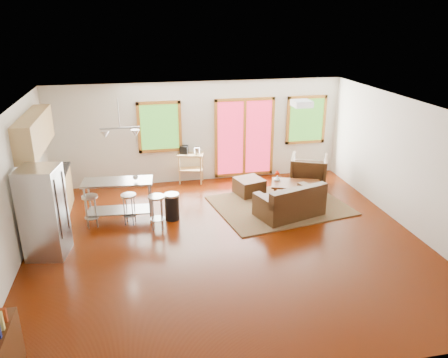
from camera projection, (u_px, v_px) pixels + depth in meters
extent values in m
cube|color=#340D00|center=(227.00, 242.00, 8.48)|extent=(7.50, 7.00, 0.02)
cube|color=silver|center=(227.00, 109.00, 7.56)|extent=(7.50, 7.00, 0.02)
cube|color=beige|center=(199.00, 132.00, 11.23)|extent=(7.50, 0.02, 2.60)
cube|color=beige|center=(8.00, 196.00, 7.31)|extent=(0.02, 7.00, 2.60)
cube|color=beige|center=(411.00, 166.00, 8.73)|extent=(0.02, 7.00, 2.60)
cube|color=beige|center=(294.00, 290.00, 4.80)|extent=(7.50, 0.02, 2.60)
cube|color=#275318|center=(160.00, 127.00, 10.93)|extent=(0.94, 0.02, 1.14)
cube|color=#93561B|center=(158.00, 103.00, 10.71)|extent=(1.10, 0.05, 0.08)
cube|color=#93561B|center=(161.00, 150.00, 11.15)|extent=(1.10, 0.05, 0.08)
cube|color=#93561B|center=(139.00, 128.00, 10.83)|extent=(0.08, 0.05, 1.30)
cube|color=#93561B|center=(180.00, 126.00, 11.03)|extent=(0.08, 0.05, 1.30)
cube|color=#AC1A33|center=(244.00, 138.00, 11.49)|extent=(1.44, 0.02, 1.94)
cube|color=#93561B|center=(245.00, 99.00, 11.13)|extent=(1.60, 0.05, 0.08)
cube|color=#93561B|center=(244.00, 174.00, 11.84)|extent=(1.60, 0.05, 0.08)
cube|color=#93561B|center=(216.00, 139.00, 11.34)|extent=(0.08, 0.05, 2.10)
cube|color=#93561B|center=(272.00, 136.00, 11.63)|extent=(0.08, 0.05, 2.10)
cube|color=#93561B|center=(244.00, 138.00, 11.49)|extent=(0.08, 0.05, 1.94)
cube|color=#275318|center=(306.00, 120.00, 11.67)|extent=(0.94, 0.02, 1.14)
cube|color=#93561B|center=(308.00, 97.00, 11.45)|extent=(1.10, 0.05, 0.08)
cube|color=#93561B|center=(305.00, 142.00, 11.88)|extent=(1.10, 0.05, 0.08)
cube|color=#93561B|center=(288.00, 121.00, 11.57)|extent=(0.08, 0.05, 1.30)
cube|color=#93561B|center=(324.00, 119.00, 11.76)|extent=(0.08, 0.05, 1.30)
cube|color=#3D542F|center=(280.00, 205.00, 10.07)|extent=(3.24, 2.70, 0.03)
cube|color=black|center=(289.00, 207.00, 9.53)|extent=(1.58, 1.18, 0.39)
cube|color=black|center=(299.00, 196.00, 9.15)|extent=(1.40, 0.60, 0.36)
cube|color=black|center=(266.00, 201.00, 9.16)|extent=(0.42, 0.82, 0.15)
cube|color=black|center=(312.00, 191.00, 9.71)|extent=(0.42, 0.82, 0.15)
cube|color=black|center=(277.00, 199.00, 9.34)|extent=(0.71, 0.67, 0.11)
cube|color=black|center=(300.00, 193.00, 9.62)|extent=(0.71, 0.67, 0.11)
cube|color=#341808|center=(296.00, 184.00, 10.21)|extent=(1.28, 1.00, 0.04)
cube|color=#341808|center=(275.00, 196.00, 10.12)|extent=(0.09, 0.09, 0.40)
cube|color=#341808|center=(316.00, 198.00, 10.00)|extent=(0.09, 0.09, 0.40)
cube|color=#341808|center=(275.00, 188.00, 10.57)|extent=(0.09, 0.09, 0.40)
cube|color=#341808|center=(315.00, 190.00, 10.46)|extent=(0.09, 0.09, 0.40)
imported|color=black|center=(309.00, 170.00, 11.06)|extent=(1.15, 1.12, 0.91)
cube|color=black|center=(249.00, 187.00, 10.64)|extent=(0.76, 0.76, 0.41)
imported|color=silver|center=(277.00, 179.00, 10.37)|extent=(0.18, 0.19, 0.16)
sphere|color=#B81900|center=(278.00, 173.00, 10.34)|extent=(0.07, 0.07, 0.06)
sphere|color=#B81900|center=(276.00, 173.00, 10.30)|extent=(0.07, 0.07, 0.06)
sphere|color=#B81900|center=(277.00, 172.00, 10.34)|extent=(0.07, 0.07, 0.06)
imported|color=maroon|center=(309.00, 179.00, 10.22)|extent=(0.21, 0.05, 0.28)
cube|color=tan|center=(51.00, 201.00, 9.23)|extent=(0.60, 2.20, 0.90)
cube|color=black|center=(48.00, 180.00, 9.06)|extent=(0.64, 2.24, 0.04)
cube|color=tan|center=(34.00, 132.00, 8.67)|extent=(0.36, 2.20, 0.70)
cylinder|color=#B7BABC|center=(43.00, 184.00, 8.56)|extent=(0.12, 0.12, 0.18)
cube|color=black|center=(50.00, 168.00, 9.38)|extent=(0.22, 0.18, 0.20)
cube|color=#B7BABC|center=(44.00, 213.00, 7.76)|extent=(0.77, 0.76, 1.69)
cube|color=gray|center=(62.00, 212.00, 7.77)|extent=(0.12, 0.61, 1.65)
cylinder|color=gray|center=(59.00, 210.00, 7.53)|extent=(0.03, 0.03, 1.12)
cylinder|color=gray|center=(66.00, 200.00, 7.91)|extent=(0.03, 0.03, 1.12)
cube|color=#B7BABC|center=(117.00, 182.00, 9.06)|extent=(1.48, 0.69, 0.04)
cube|color=gray|center=(120.00, 210.00, 9.29)|extent=(1.38, 0.61, 0.03)
cylinder|color=gray|center=(86.00, 207.00, 8.95)|extent=(0.04, 0.04, 0.87)
cylinder|color=gray|center=(150.00, 204.00, 9.09)|extent=(0.04, 0.04, 0.87)
cylinder|color=gray|center=(90.00, 199.00, 9.35)|extent=(0.04, 0.04, 0.87)
cylinder|color=gray|center=(151.00, 196.00, 9.50)|extent=(0.04, 0.04, 0.87)
imported|color=silver|center=(135.00, 177.00, 8.99)|extent=(0.13, 0.12, 0.11)
cylinder|color=#B7BABC|center=(90.00, 197.00, 8.87)|extent=(0.38, 0.38, 0.04)
cylinder|color=gray|center=(95.00, 210.00, 9.10)|extent=(0.03, 0.03, 0.65)
cylinder|color=gray|center=(87.00, 211.00, 9.04)|extent=(0.03, 0.03, 0.65)
cylinder|color=gray|center=(87.00, 214.00, 8.89)|extent=(0.03, 0.03, 0.65)
cylinder|color=gray|center=(96.00, 213.00, 8.95)|extent=(0.03, 0.03, 0.65)
cylinder|color=gray|center=(92.00, 217.00, 9.03)|extent=(0.34, 0.34, 0.01)
cylinder|color=#B7BABC|center=(128.00, 195.00, 9.00)|extent=(0.39, 0.39, 0.04)
cylinder|color=gray|center=(135.00, 208.00, 9.19)|extent=(0.03, 0.03, 0.63)
cylinder|color=gray|center=(127.00, 208.00, 9.20)|extent=(0.03, 0.03, 0.63)
cylinder|color=gray|center=(124.00, 212.00, 9.04)|extent=(0.03, 0.03, 0.63)
cylinder|color=gray|center=(132.00, 212.00, 9.03)|extent=(0.03, 0.03, 0.63)
cylinder|color=gray|center=(130.00, 215.00, 9.16)|extent=(0.35, 0.35, 0.01)
cylinder|color=#B7BABC|center=(156.00, 197.00, 8.77)|extent=(0.39, 0.39, 0.04)
cylinder|color=gray|center=(162.00, 211.00, 8.99)|extent=(0.03, 0.03, 0.69)
cylinder|color=gray|center=(153.00, 211.00, 8.99)|extent=(0.03, 0.03, 0.69)
cylinder|color=gray|center=(152.00, 215.00, 8.81)|extent=(0.03, 0.03, 0.69)
cylinder|color=gray|center=(161.00, 215.00, 8.82)|extent=(0.03, 0.03, 0.69)
cylinder|color=gray|center=(158.00, 219.00, 8.95)|extent=(0.36, 0.36, 0.02)
cylinder|color=black|center=(172.00, 207.00, 9.34)|extent=(0.33, 0.33, 0.54)
cylinder|color=#B7BABC|center=(172.00, 195.00, 9.24)|extent=(0.34, 0.34, 0.05)
cube|color=tan|center=(191.00, 154.00, 11.23)|extent=(0.74, 0.57, 0.04)
cube|color=tan|center=(191.00, 169.00, 11.37)|extent=(0.69, 0.54, 0.03)
cube|color=tan|center=(179.00, 170.00, 11.22)|extent=(0.05, 0.05, 0.78)
cube|color=tan|center=(201.00, 171.00, 11.19)|extent=(0.05, 0.05, 0.78)
cube|color=tan|center=(181.00, 166.00, 11.53)|extent=(0.05, 0.05, 0.78)
cube|color=tan|center=(202.00, 166.00, 11.50)|extent=(0.05, 0.05, 0.78)
cube|color=black|center=(184.00, 150.00, 11.19)|extent=(0.25, 0.23, 0.20)
cylinder|color=#B7BABC|center=(197.00, 151.00, 11.18)|extent=(0.18, 0.18, 0.17)
cube|color=white|center=(302.00, 104.00, 8.44)|extent=(0.35, 0.35, 0.12)
cylinder|color=gray|center=(118.00, 113.00, 8.68)|extent=(0.02, 0.02, 0.60)
cube|color=gray|center=(120.00, 128.00, 8.79)|extent=(0.80, 0.04, 0.03)
cone|color=#B7BABC|center=(105.00, 135.00, 8.77)|extent=(0.18, 0.18, 0.14)
cone|color=#B7BABC|center=(135.00, 133.00, 8.89)|extent=(0.18, 0.18, 0.14)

